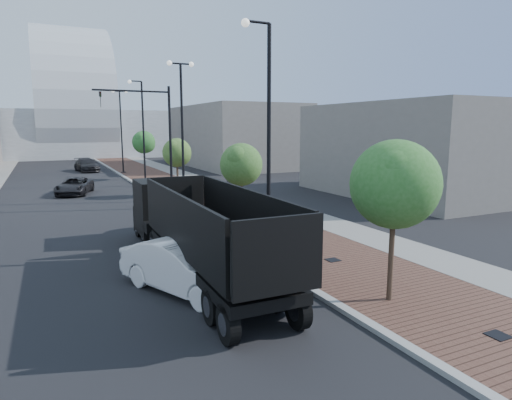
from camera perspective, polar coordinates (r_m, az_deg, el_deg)
name	(u,v)px	position (r m, az deg, el deg)	size (l,w,h in m)	color
ground	(465,385)	(10.75, 25.33, -20.78)	(220.00, 220.00, 0.00)	black
sidewalk	(162,177)	(47.24, -12.09, 2.91)	(7.00, 140.00, 0.12)	#4C2D23
concrete_strip	(187,176)	(47.94, -8.95, 3.10)	(2.40, 140.00, 0.13)	slate
curb	(127,179)	(46.55, -16.28, 2.66)	(0.30, 140.00, 0.14)	gray
dump_truck	(183,225)	(17.98, -9.42, -3.20)	(2.57, 13.36, 3.23)	black
white_sedan	(187,267)	(14.44, -8.85, -8.51)	(1.76, 5.06, 1.67)	silver
dark_car_mid	(74,186)	(37.56, -22.37, 1.69)	(2.19, 4.74, 1.32)	black
dark_car_far	(87,165)	(56.36, -21.00, 4.24)	(2.14, 5.27, 1.53)	black
pedestrian	(230,185)	(34.23, -3.41, 1.97)	(0.60, 0.39, 1.64)	black
streetlight_1	(266,150)	(17.59, 1.33, 6.46)	(1.44, 0.56, 9.21)	black
streetlight_2	(182,134)	(28.81, -9.48, 8.44)	(1.72, 0.56, 9.28)	black
streetlight_3	(142,137)	(40.46, -14.44, 7.84)	(1.44, 0.56, 9.21)	black
streetlight_4	(121,131)	(52.28, -16.98, 8.55)	(1.72, 0.56, 9.28)	black
traffic_mast	(157,131)	(31.48, -12.63, 8.71)	(5.09, 0.20, 8.00)	black
tree_0	(395,185)	(13.41, 17.54, 1.91)	(2.60, 2.59, 4.91)	#382619
tree_1	(242,165)	(22.68, -1.85, 4.57)	(2.26, 2.19, 4.44)	#382619
tree_2	(177,153)	(33.98, -10.10, 6.01)	(2.24, 2.17, 4.41)	#382619
tree_3	(144,142)	(45.62, -14.23, 7.23)	(2.32, 2.26, 4.87)	#382619
convention_center	(73,123)	(90.82, -22.52, 9.19)	(50.00, 30.00, 50.00)	#A0A5A9
commercial_block_ne	(234,136)	(60.42, -2.83, 8.23)	(12.00, 22.00, 8.00)	#69635E
commercial_block_e	(410,150)	(36.20, 19.23, 6.13)	(10.00, 16.00, 7.00)	#66605C
utility_cover_0	(498,335)	(12.97, 28.77, -15.05)	(0.50, 0.50, 0.02)	black
utility_cover_1	(333,260)	(17.62, 9.88, -7.62)	(0.50, 0.50, 0.02)	black
utility_cover_2	(227,212)	(27.05, -3.76, -1.51)	(0.50, 0.50, 0.02)	black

